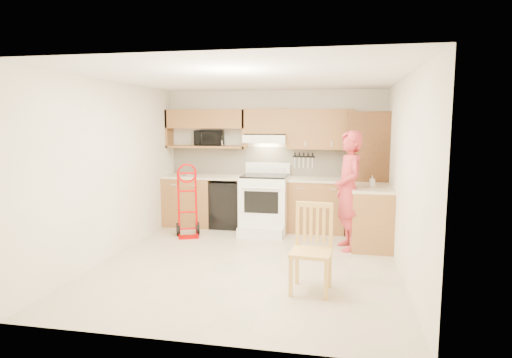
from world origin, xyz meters
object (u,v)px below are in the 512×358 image
(person, at_px, (349,191))
(dining_chair, at_px, (311,249))
(microwave, at_px, (209,138))
(hand_truck, at_px, (188,204))
(range, at_px, (264,199))

(person, height_order, dining_chair, person)
(person, bearing_deg, dining_chair, -30.29)
(microwave, height_order, hand_truck, microwave)
(range, xyz_separation_m, hand_truck, (-1.21, -0.54, -0.04))
(person, bearing_deg, range, -134.66)
(range, relative_size, person, 0.66)
(microwave, distance_m, hand_truck, 1.44)
(range, distance_m, hand_truck, 1.32)
(range, relative_size, dining_chair, 1.19)
(microwave, distance_m, person, 2.88)
(range, bearing_deg, hand_truck, -156.11)
(microwave, relative_size, dining_chair, 0.51)
(range, distance_m, person, 1.64)
(microwave, bearing_deg, dining_chair, -58.25)
(hand_truck, bearing_deg, microwave, 60.07)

